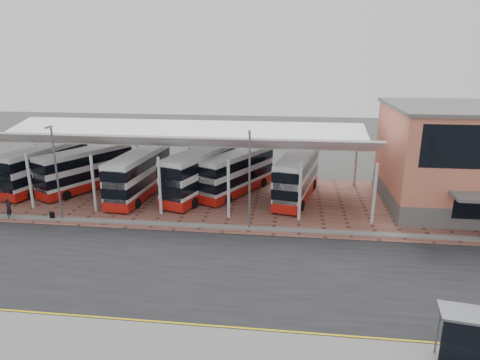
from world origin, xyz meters
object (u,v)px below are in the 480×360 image
Objects in this scene: bus_1 at (86,170)px; bus_4 at (237,173)px; bus_5 at (297,176)px; pedestrian at (9,208)px; bus_2 at (139,175)px; bus_0 at (45,168)px; bus_3 at (202,173)px.

bus_4 is at bearing 31.00° from bus_1.
bus_5 is at bearing 28.16° from bus_1.
bus_4 is 20.64m from pedestrian.
bus_4 is at bearing 17.24° from bus_2.
bus_3 is (16.59, -0.40, 0.10)m from bus_0.
bus_5 is 6.10× the size of pedestrian.
bus_3 reaches higher than bus_4.
bus_1 is 0.89× the size of bus_3.
bus_1 is 12.14m from bus_3.
bus_4 is 5.64× the size of pedestrian.
bus_0 reaches higher than bus_5.
bus_5 reaches higher than bus_1.
bus_2 is 6.07m from bus_3.
bus_0 is 10.69m from bus_2.
bus_5 is at bearing 19.62° from bus_4.
bus_3 is at bearing -166.21° from bus_5.
bus_0 reaches higher than bus_1.
bus_1 is (4.46, 0.00, -0.09)m from bus_0.
pedestrian is at bearing -81.09° from bus_1.
bus_1 is 1.01× the size of bus_4.
bus_5 reaches higher than bus_4.
bus_5 is (25.89, -0.04, -0.01)m from bus_0.
bus_2 is 15.35m from bus_5.
bus_1 is 15.52m from bus_4.
bus_3 is at bearing -67.88° from pedestrian.
bus_3 reaches higher than bus_0.
bus_0 is at bearing -168.52° from bus_5.
bus_0 is 16.60m from bus_3.
pedestrian is at bearing -67.34° from bus_0.
pedestrian is (-9.10, -7.03, -1.27)m from bus_2.
bus_1 is at bearing -163.56° from bus_3.
bus_5 is at bearing 20.56° from bus_3.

